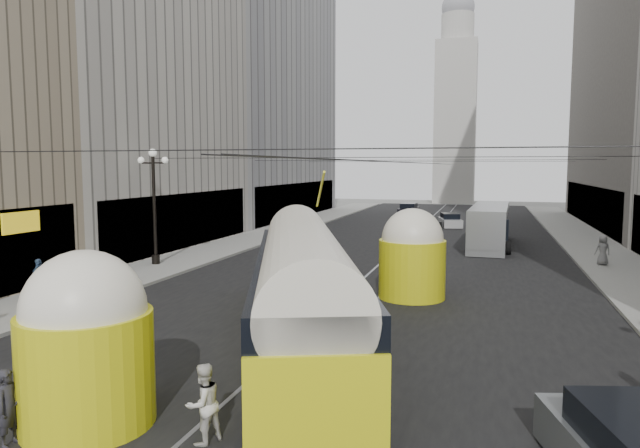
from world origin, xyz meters
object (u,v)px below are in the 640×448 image
Objects in this scene: pedestrian_sidewalk_right at (603,250)px; city_bus at (490,224)px; streetcar at (303,283)px; pedestrian_crossing_a at (9,408)px; sedan_silver at (77,322)px; pedestrian_crossing_b at (203,404)px; pedestrian_sidewalk_left at (39,278)px.

city_bus is at bearing -63.91° from pedestrian_sidewalk_right.
city_bus is at bearing 76.70° from streetcar.
pedestrian_crossing_a is at bearing -105.82° from city_bus.
sedan_silver is (-12.75, -26.27, -0.98)m from city_bus.
pedestrian_sidewalk_left reaches higher than pedestrian_crossing_b.
sedan_silver is 2.72× the size of pedestrian_crossing_a.
pedestrian_sidewalk_right is (11.53, 24.25, 0.16)m from pedestrian_crossing_b.
city_bus is 6.78× the size of pedestrian_sidewalk_right.
pedestrian_sidewalk_left is at bearing -99.95° from pedestrian_crossing_b.
sedan_silver is (-7.00, -1.96, -1.32)m from streetcar.
pedestrian_sidewalk_left is (-17.99, -22.18, -0.60)m from city_bus.
pedestrian_sidewalk_right is at bearing 45.03° from pedestrian_sidewalk_left.
pedestrian_sidewalk_left reaches higher than sedan_silver.
city_bus is 31.81m from pedestrian_crossing_b.
streetcar is at bearing -26.20° from pedestrian_crossing_a.
city_bus is 7.13× the size of pedestrian_crossing_a.
city_bus is at bearing 64.11° from sedan_silver.
pedestrian_crossing_b is at bearing -100.05° from city_bus.
pedestrian_sidewalk_left is (-8.78, 10.33, 0.16)m from pedestrian_crossing_a.
pedestrian_sidewalk_right is at bearing -49.74° from city_bus.
streetcar is 10.42× the size of pedestrian_sidewalk_left.
streetcar is 20.87m from pedestrian_sidewalk_right.
pedestrian_sidewalk_right is (18.72, 19.21, 0.41)m from sedan_silver.
pedestrian_crossing_a is at bearing -60.49° from sedan_silver.
city_bus reaches higher than pedestrian_crossing_a.
streetcar is 7.39m from sedan_silver.
streetcar is 24.98m from city_bus.
pedestrian_crossing_b is (3.66, 1.20, 0.03)m from pedestrian_crossing_a.
pedestrian_sidewalk_right is 28.34m from pedestrian_sidewalk_left.
streetcar is 8.98m from pedestrian_crossing_a.
sedan_silver is at bearing -115.89° from city_bus.
pedestrian_crossing_a is at bearing -112.88° from streetcar.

